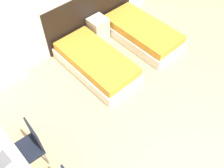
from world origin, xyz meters
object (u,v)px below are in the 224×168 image
(bed_near_window, at_px, (96,63))
(chair_near_laptop, at_px, (29,145))
(nightstand, at_px, (98,28))
(bed_near_door, at_px, (142,33))

(bed_near_window, height_order, chair_near_laptop, chair_near_laptop)
(bed_near_window, xyz_separation_m, chair_near_laptop, (-2.06, -0.89, 0.33))
(nightstand, bearing_deg, chair_near_laptop, -149.28)
(chair_near_laptop, bearing_deg, bed_near_window, 27.24)
(bed_near_window, bearing_deg, nightstand, 46.78)
(chair_near_laptop, bearing_deg, nightstand, 34.64)
(bed_near_window, relative_size, bed_near_door, 1.00)
(bed_near_door, height_order, chair_near_laptop, chair_near_laptop)
(nightstand, bearing_deg, bed_near_window, -133.22)
(bed_near_window, bearing_deg, bed_near_door, 0.00)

